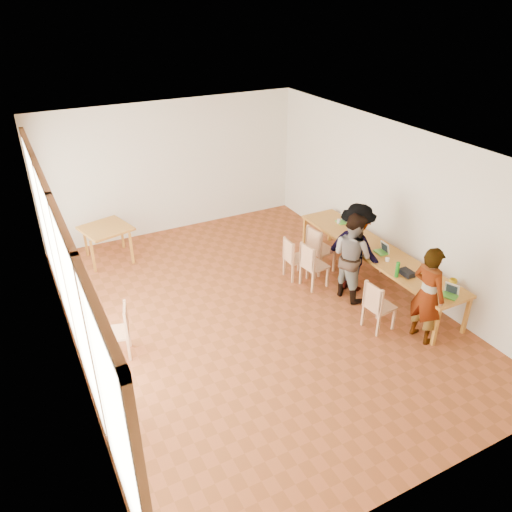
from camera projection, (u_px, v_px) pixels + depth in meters
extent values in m
plane|color=brown|center=(253.00, 312.00, 8.90)|extent=(8.00, 8.00, 0.00)
cube|color=beige|center=(173.00, 168.00, 11.30)|extent=(6.00, 0.10, 3.00)
cube|color=beige|center=(433.00, 392.00, 5.07)|extent=(6.00, 0.10, 3.00)
cube|color=beige|center=(394.00, 204.00, 9.40)|extent=(0.10, 8.00, 3.00)
cube|color=white|center=(66.00, 280.00, 6.98)|extent=(0.10, 8.00, 3.00)
cube|color=white|center=(253.00, 146.00, 7.45)|extent=(6.00, 8.00, 0.04)
cube|color=#B27427|center=(376.00, 251.00, 9.40)|extent=(0.80, 4.00, 0.05)
cube|color=#B27427|center=(436.00, 327.00, 7.93)|extent=(0.06, 0.06, 0.70)
cube|color=#B27427|center=(305.00, 233.00, 10.95)|extent=(0.06, 0.06, 0.70)
cube|color=#B27427|center=(466.00, 316.00, 8.21)|extent=(0.06, 0.06, 0.70)
cube|color=#B27427|center=(330.00, 227.00, 11.23)|extent=(0.06, 0.06, 0.70)
cube|color=#B27427|center=(106.00, 228.00, 10.27)|extent=(0.90, 0.90, 0.05)
cube|color=#B27427|center=(93.00, 257.00, 9.99)|extent=(0.05, 0.05, 0.70)
cube|color=#B27427|center=(85.00, 241.00, 10.60)|extent=(0.05, 0.05, 0.70)
cube|color=#B27427|center=(131.00, 248.00, 10.31)|extent=(0.05, 0.05, 0.70)
cube|color=#B27427|center=(122.00, 234.00, 10.91)|extent=(0.05, 0.05, 0.70)
cube|color=tan|center=(380.00, 306.00, 8.31)|extent=(0.45, 0.45, 0.04)
cube|color=tan|center=(373.00, 297.00, 8.11)|extent=(0.07, 0.42, 0.44)
cube|color=tan|center=(315.00, 266.00, 9.50)|extent=(0.47, 0.47, 0.04)
cube|color=tan|center=(307.00, 257.00, 9.28)|extent=(0.09, 0.43, 0.45)
cube|color=tan|center=(296.00, 259.00, 9.79)|extent=(0.40, 0.40, 0.04)
cube|color=tan|center=(289.00, 251.00, 9.62)|extent=(0.04, 0.40, 0.41)
cube|color=tan|center=(321.00, 250.00, 10.00)|extent=(0.51, 0.51, 0.04)
cube|color=tan|center=(314.00, 241.00, 9.77)|extent=(0.10, 0.46, 0.48)
cube|color=tan|center=(115.00, 333.00, 7.68)|extent=(0.50, 0.50, 0.04)
cube|color=tan|center=(126.00, 319.00, 7.60)|extent=(0.15, 0.41, 0.43)
imported|color=gray|center=(428.00, 295.00, 7.87)|extent=(0.44, 0.64, 1.67)
imported|color=gray|center=(352.00, 256.00, 9.01)|extent=(0.74, 0.89, 1.66)
imported|color=gray|center=(355.00, 248.00, 9.19)|extent=(0.99, 1.27, 1.74)
cube|color=green|center=(449.00, 296.00, 7.98)|extent=(0.26, 0.30, 0.03)
cube|color=white|center=(452.00, 289.00, 7.99)|extent=(0.16, 0.24, 0.21)
cube|color=green|center=(381.00, 252.00, 9.28)|extent=(0.18, 0.25, 0.03)
cube|color=white|center=(385.00, 247.00, 9.26)|extent=(0.08, 0.23, 0.20)
cube|color=green|center=(341.00, 222.00, 10.46)|extent=(0.16, 0.22, 0.02)
cube|color=white|center=(344.00, 218.00, 10.45)|extent=(0.07, 0.20, 0.18)
imported|color=gold|center=(453.00, 282.00, 8.27)|extent=(0.15, 0.15, 0.11)
cylinder|color=#1A751B|center=(397.00, 270.00, 8.46)|extent=(0.07, 0.07, 0.28)
cylinder|color=silver|center=(339.00, 221.00, 10.42)|extent=(0.07, 0.07, 0.09)
cylinder|color=white|center=(387.00, 260.00, 8.99)|extent=(0.08, 0.08, 0.06)
cube|color=#E14C6A|center=(363.00, 238.00, 9.82)|extent=(0.05, 0.10, 0.01)
cube|color=black|center=(407.00, 273.00, 8.55)|extent=(0.16, 0.26, 0.09)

